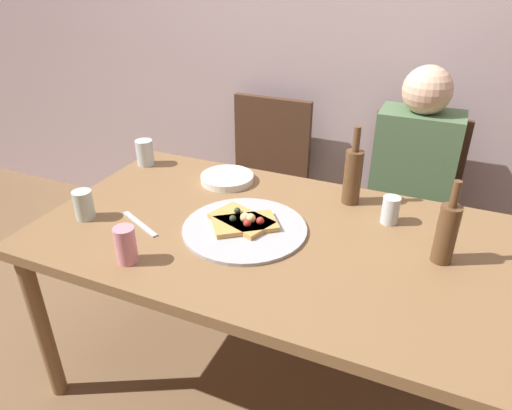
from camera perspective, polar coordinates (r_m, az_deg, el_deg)
The scene contains 17 objects.
ground_plane at distance 2.09m, azimuth 1.67°, elevation -20.36°, with size 8.00×8.00×0.00m, color brown.
back_wall at distance 2.50m, azimuth 12.88°, elevation 21.63°, with size 6.00×0.10×2.60m, color #B29EA3.
dining_table at distance 1.65m, azimuth 1.99°, elevation -5.40°, with size 1.64×0.93×0.72m.
pizza_tray at distance 1.62m, azimuth -1.41°, elevation -2.91°, with size 0.44×0.44×0.01m, color #ADADB2.
pizza_slice_last at distance 1.62m, azimuth -1.27°, elevation -2.26°, with size 0.25×0.24×0.05m.
pizza_slice_extra at distance 1.64m, azimuth -1.78°, elevation -1.87°, with size 0.25×0.20×0.05m.
wine_bottle at distance 1.53m, azimuth 22.45°, elevation -3.11°, with size 0.06×0.06×0.28m.
beer_bottle at distance 1.79m, azimuth 11.84°, elevation 3.63°, with size 0.07×0.07×0.31m.
tumbler_near at distance 1.79m, azimuth -20.47°, elevation 0.02°, with size 0.07×0.07×0.11m, color #B7C6BC.
tumbler_far at distance 2.17m, azimuth -13.55°, elevation 6.30°, with size 0.08×0.08×0.12m, color silver.
wine_glass at distance 1.72m, azimuth 16.24°, elevation -0.60°, with size 0.06×0.06×0.10m, color silver.
soda_can at distance 1.49m, azimuth -15.76°, elevation -4.76°, with size 0.07×0.07×0.12m, color pink.
plate_stack at distance 1.97m, azimuth -3.58°, elevation 3.31°, with size 0.22×0.22×0.03m, color white.
table_knife at distance 1.71m, azimuth -14.15°, elevation -2.26°, with size 0.22×0.02×0.01m, color #B7B7BC.
chair_left at distance 2.55m, azimuth 0.93°, elevation 4.04°, with size 0.44×0.44×0.90m.
chair_right at distance 2.40m, azimuth 18.31°, elevation 0.75°, with size 0.44×0.44×0.90m.
guest_in_sweater at distance 2.21m, azimuth 18.31°, elevation 2.00°, with size 0.36×0.56×1.17m.
Camera 1 is at (0.49, -1.28, 1.58)m, focal length 32.44 mm.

